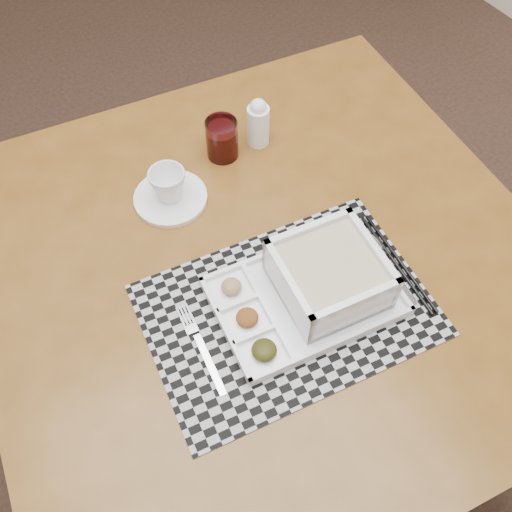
# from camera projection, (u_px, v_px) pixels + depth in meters

# --- Properties ---
(floor) EXTENTS (5.00, 5.00, 0.00)m
(floor) POSITION_uv_depth(u_px,v_px,m) (82.00, 326.00, 1.89)
(floor) COLOR black
(floor) RESTS_ON ground
(dining_table) EXTENTS (1.18, 1.18, 0.79)m
(dining_table) POSITION_uv_depth(u_px,v_px,m) (265.00, 281.00, 1.15)
(dining_table) COLOR #56350F
(dining_table) RESTS_ON ground
(placemat) EXTENTS (0.53, 0.40, 0.00)m
(placemat) POSITION_uv_depth(u_px,v_px,m) (288.00, 310.00, 1.02)
(placemat) COLOR #999AA0
(placemat) RESTS_ON dining_table
(serving_tray) EXTENTS (0.34, 0.26, 0.10)m
(serving_tray) POSITION_uv_depth(u_px,v_px,m) (321.00, 282.00, 1.00)
(serving_tray) COLOR white
(serving_tray) RESTS_ON placemat
(fork) EXTENTS (0.04, 0.19, 0.00)m
(fork) POSITION_uv_depth(u_px,v_px,m) (200.00, 347.00, 0.97)
(fork) COLOR silver
(fork) RESTS_ON placemat
(spoon) EXTENTS (0.04, 0.18, 0.01)m
(spoon) POSITION_uv_depth(u_px,v_px,m) (375.00, 248.00, 1.09)
(spoon) COLOR silver
(spoon) RESTS_ON placemat
(chopsticks) EXTENTS (0.05, 0.24, 0.01)m
(chopsticks) POSITION_uv_depth(u_px,v_px,m) (398.00, 263.00, 1.07)
(chopsticks) COLOR black
(chopsticks) RESTS_ON placemat
(saucer) EXTENTS (0.15, 0.15, 0.01)m
(saucer) POSITION_uv_depth(u_px,v_px,m) (171.00, 198.00, 1.16)
(saucer) COLOR white
(saucer) RESTS_ON dining_table
(cup) EXTENTS (0.08, 0.08, 0.07)m
(cup) POSITION_uv_depth(u_px,v_px,m) (168.00, 185.00, 1.13)
(cup) COLOR white
(cup) RESTS_ON saucer
(juice_glass) EXTENTS (0.07, 0.07, 0.09)m
(juice_glass) POSITION_uv_depth(u_px,v_px,m) (222.00, 140.00, 1.20)
(juice_glass) COLOR white
(juice_glass) RESTS_ON dining_table
(creamer_bottle) EXTENTS (0.05, 0.05, 0.12)m
(creamer_bottle) POSITION_uv_depth(u_px,v_px,m) (258.00, 122.00, 1.21)
(creamer_bottle) COLOR white
(creamer_bottle) RESTS_ON dining_table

